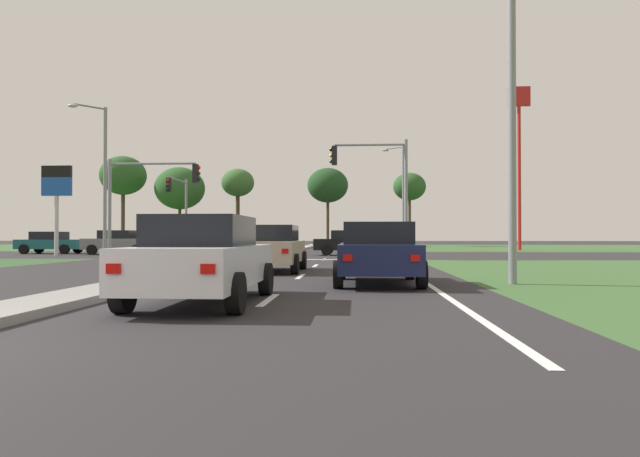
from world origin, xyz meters
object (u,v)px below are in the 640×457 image
at_px(car_white_second, 204,259).
at_px(fastfood_pole_sign, 519,133).
at_px(street_lamp_third, 401,192).
at_px(treeline_third, 238,184).
at_px(car_navy_third, 377,252).
at_px(fuel_price_totem, 57,190).
at_px(street_lamp_near, 503,94).
at_px(traffic_signal_near_left, 144,189).
at_px(treeline_fifth, 410,187).
at_px(car_black_sixth, 350,243).
at_px(street_lamp_second, 102,173).
at_px(pedestrian_at_median, 293,235).
at_px(car_beige_near, 273,248).
at_px(treeline_second, 180,188).
at_px(treeline_near, 123,176).
at_px(traffic_signal_near_right, 379,178).
at_px(traffic_signal_far_left, 180,201).
at_px(car_red_fifth, 276,241).
at_px(treeline_fourth, 328,186).
at_px(car_grey_seventh, 120,242).
at_px(car_teal_fourth, 51,242).

height_order(car_white_second, fastfood_pole_sign, fastfood_pole_sign).
bearing_deg(street_lamp_third, fastfood_pole_sign, 9.22).
xyz_separation_m(street_lamp_third, treeline_third, (-17.31, 18.76, 2.50)).
xyz_separation_m(car_navy_third, fuel_price_totem, (-18.42, 18.74, 3.15)).
bearing_deg(car_navy_third, street_lamp_near, -1.18).
bearing_deg(fuel_price_totem, car_white_second, -56.51).
distance_m(traffic_signal_near_left, treeline_fifth, 41.86).
bearing_deg(street_lamp_near, treeline_fifth, 87.08).
distance_m(car_navy_third, car_black_sixth, 20.52).
xyz_separation_m(fastfood_pole_sign, fuel_price_totem, (-31.31, -14.69, -5.76)).
distance_m(fastfood_pole_sign, treeline_third, 32.15).
relative_size(street_lamp_second, pedestrian_at_median, 4.52).
distance_m(car_beige_near, car_white_second, 8.83).
bearing_deg(treeline_second, traffic_signal_near_left, -75.35).
bearing_deg(car_black_sixth, street_lamp_near, 10.79).
bearing_deg(pedestrian_at_median, treeline_near, 144.60).
relative_size(pedestrian_at_median, treeline_fifth, 0.22).
bearing_deg(street_lamp_near, fastfood_pole_sign, 73.61).
distance_m(traffic_signal_near_right, treeline_third, 39.22).
xyz_separation_m(traffic_signal_far_left, street_lamp_second, (-1.43, -9.45, 0.98)).
bearing_deg(treeline_near, treeline_third, 9.41).
distance_m(street_lamp_near, street_lamp_second, 24.33).
bearing_deg(car_red_fifth, treeline_fourth, -106.20).
height_order(car_red_fifth, car_black_sixth, car_black_sixth).
relative_size(street_lamp_second, street_lamp_third, 0.99).
height_order(car_grey_seventh, treeline_third, treeline_third).
bearing_deg(street_lamp_near, traffic_signal_far_left, 121.92).
height_order(car_teal_fourth, street_lamp_third, street_lamp_third).
relative_size(car_grey_seventh, treeline_third, 0.50).
bearing_deg(traffic_signal_near_right, car_teal_fourth, 159.75).
height_order(treeline_second, treeline_fourth, treeline_fourth).
relative_size(car_black_sixth, traffic_signal_near_left, 0.87).
xyz_separation_m(street_lamp_near, treeline_second, (-23.24, 48.15, 1.86)).
xyz_separation_m(traffic_signal_far_left, street_lamp_third, (16.37, 5.79, 1.01)).
bearing_deg(traffic_signal_far_left, car_beige_near, -65.16).
bearing_deg(street_lamp_third, treeline_third, 132.70).
relative_size(car_grey_seventh, fastfood_pole_sign, 0.33).
bearing_deg(fuel_price_totem, car_red_fifth, 61.19).
bearing_deg(street_lamp_third, pedestrian_at_median, -164.78).
bearing_deg(car_grey_seventh, car_red_fifth, 155.65).
height_order(pedestrian_at_median, treeline_near, treeline_near).
bearing_deg(treeline_fourth, street_lamp_second, -107.07).
bearing_deg(street_lamp_third, traffic_signal_far_left, -160.53).
bearing_deg(treeline_fifth, fastfood_pole_sign, -69.37).
bearing_deg(car_grey_seventh, fuel_price_totem, -51.61).
relative_size(pedestrian_at_median, treeline_third, 0.21).
bearing_deg(car_navy_third, treeline_near, 119.00).
distance_m(car_beige_near, car_black_sixth, 16.13).
relative_size(car_red_fifth, treeline_fourth, 0.46).
distance_m(car_black_sixth, fuel_price_totem, 17.91).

